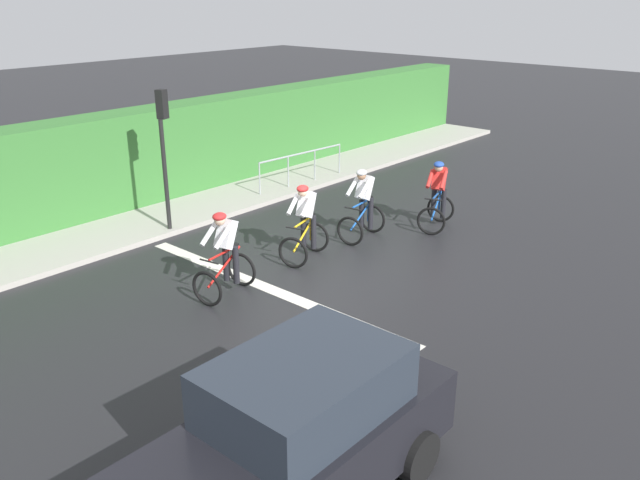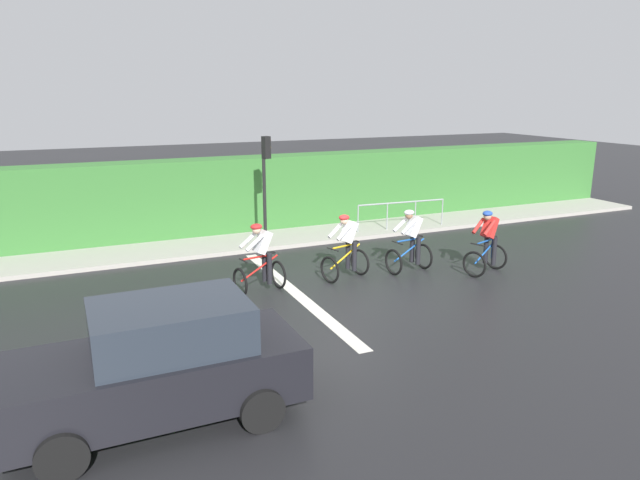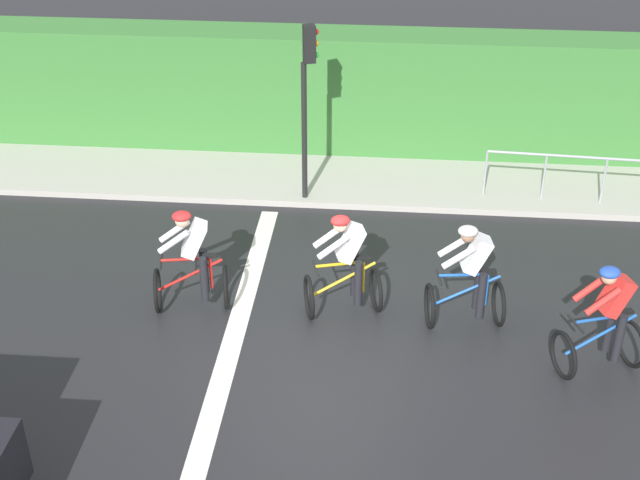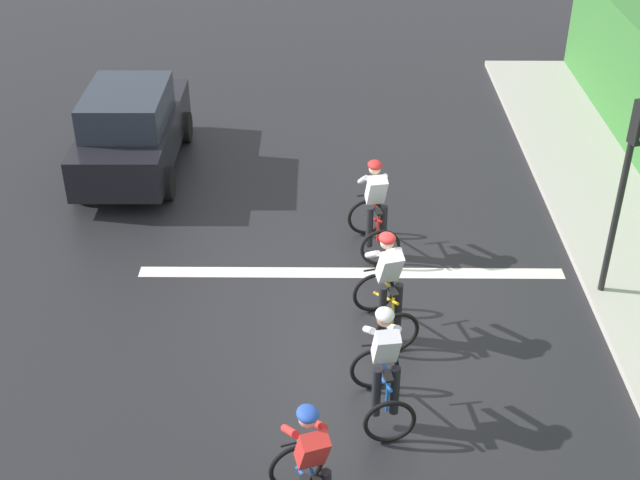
{
  "view_description": "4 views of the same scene",
  "coord_description": "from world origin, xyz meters",
  "px_view_note": "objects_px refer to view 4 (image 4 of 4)",
  "views": [
    {
      "loc": [
        8.35,
        -9.06,
        5.44
      ],
      "look_at": [
        0.24,
        0.12,
        0.7
      ],
      "focal_mm": 36.79,
      "sensor_mm": 36.0,
      "label": 1
    },
    {
      "loc": [
        11.94,
        -5.79,
        4.6
      ],
      "look_at": [
        -0.37,
        -0.32,
        1.11
      ],
      "focal_mm": 32.38,
      "sensor_mm": 36.0,
      "label": 2
    },
    {
      "loc": [
        10.21,
        1.01,
        7.56
      ],
      "look_at": [
        -0.87,
        0.03,
        1.01
      ],
      "focal_mm": 48.5,
      "sensor_mm": 36.0,
      "label": 3
    },
    {
      "loc": [
        0.42,
        10.58,
        7.9
      ],
      "look_at": [
        0.51,
        -0.1,
        1.27
      ],
      "focal_mm": 48.04,
      "sensor_mm": 36.0,
      "label": 4
    }
  ],
  "objects_px": {
    "car_black": "(132,129)",
    "traffic_light_near_crossing": "(628,172)",
    "cyclist_mid": "(387,288)",
    "cyclist_fourth": "(375,210)",
    "cyclist_second": "(384,369)",
    "cyclist_lead": "(311,473)"
  },
  "relations": [
    {
      "from": "car_black",
      "to": "traffic_light_near_crossing",
      "type": "xyz_separation_m",
      "value": [
        -8.2,
        4.38,
        1.35
      ]
    },
    {
      "from": "cyclist_mid",
      "to": "car_black",
      "type": "xyz_separation_m",
      "value": [
        4.73,
        -5.29,
        0.08
      ]
    },
    {
      "from": "cyclist_mid",
      "to": "cyclist_fourth",
      "type": "height_order",
      "value": "same"
    },
    {
      "from": "cyclist_second",
      "to": "cyclist_mid",
      "type": "height_order",
      "value": "same"
    },
    {
      "from": "cyclist_mid",
      "to": "cyclist_lead",
      "type": "bearing_deg",
      "value": 73.56
    },
    {
      "from": "cyclist_fourth",
      "to": "car_black",
      "type": "xyz_separation_m",
      "value": [
        4.65,
        -3.02,
        0.08
      ]
    },
    {
      "from": "cyclist_second",
      "to": "car_black",
      "type": "height_order",
      "value": "car_black"
    },
    {
      "from": "cyclist_mid",
      "to": "car_black",
      "type": "distance_m",
      "value": 7.09
    },
    {
      "from": "cyclist_lead",
      "to": "cyclist_second",
      "type": "relative_size",
      "value": 1.0
    },
    {
      "from": "traffic_light_near_crossing",
      "to": "cyclist_lead",
      "type": "bearing_deg",
      "value": 44.51
    },
    {
      "from": "cyclist_mid",
      "to": "traffic_light_near_crossing",
      "type": "relative_size",
      "value": 0.5
    },
    {
      "from": "cyclist_second",
      "to": "cyclist_fourth",
      "type": "height_order",
      "value": "same"
    },
    {
      "from": "cyclist_second",
      "to": "car_black",
      "type": "distance_m",
      "value": 8.43
    },
    {
      "from": "cyclist_lead",
      "to": "cyclist_fourth",
      "type": "distance_m",
      "value": 5.88
    },
    {
      "from": "car_black",
      "to": "cyclist_second",
      "type": "bearing_deg",
      "value": 122.9
    },
    {
      "from": "car_black",
      "to": "cyclist_mid",
      "type": "bearing_deg",
      "value": 131.78
    },
    {
      "from": "cyclist_mid",
      "to": "traffic_light_near_crossing",
      "type": "bearing_deg",
      "value": -165.36
    },
    {
      "from": "cyclist_lead",
      "to": "cyclist_mid",
      "type": "xyz_separation_m",
      "value": [
        -1.04,
        -3.53,
        0.0
      ]
    },
    {
      "from": "traffic_light_near_crossing",
      "to": "cyclist_fourth",
      "type": "bearing_deg",
      "value": -21.0
    },
    {
      "from": "cyclist_mid",
      "to": "traffic_light_near_crossing",
      "type": "height_order",
      "value": "traffic_light_near_crossing"
    },
    {
      "from": "car_black",
      "to": "cyclist_fourth",
      "type": "bearing_deg",
      "value": 147.02
    },
    {
      "from": "cyclist_mid",
      "to": "car_black",
      "type": "height_order",
      "value": "car_black"
    }
  ]
}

